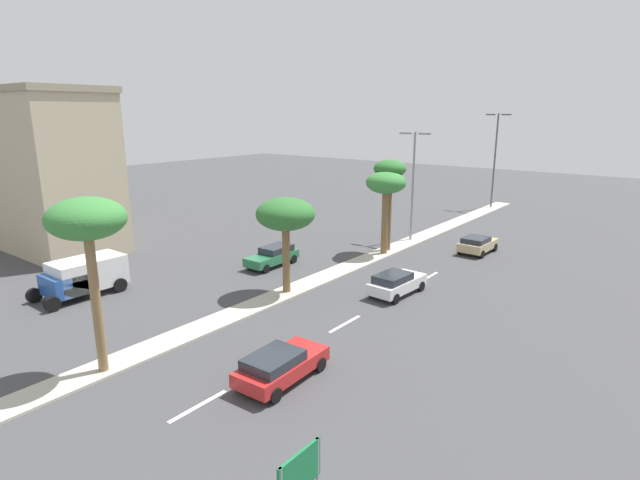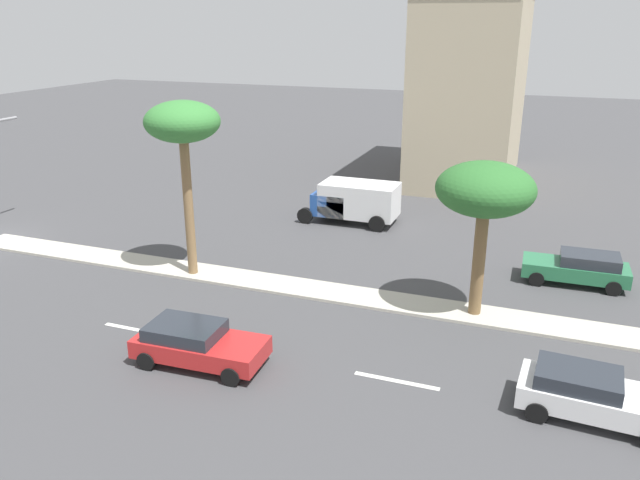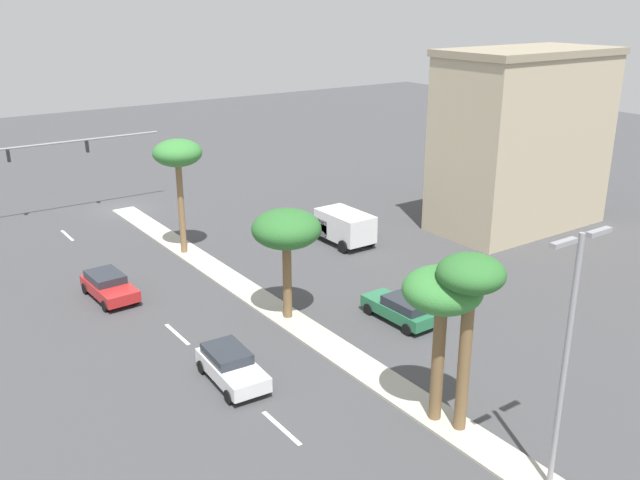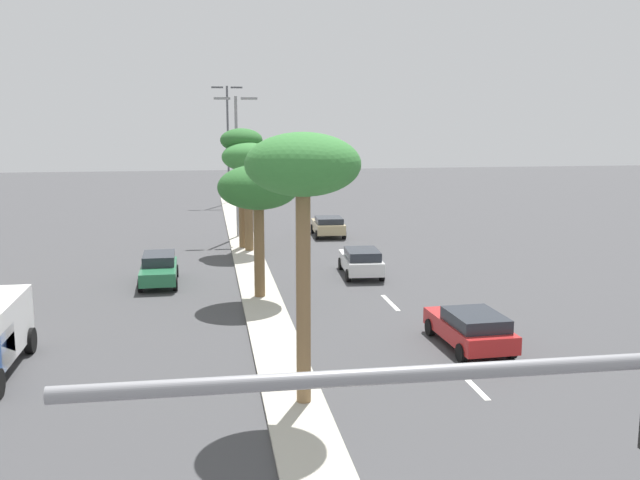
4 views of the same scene
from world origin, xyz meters
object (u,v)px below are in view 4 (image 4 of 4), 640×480
sedan_tan_near (328,226)px  sedan_white_trailing (361,261)px  palm_tree_rear (242,148)px  palm_tree_far (258,189)px  sedan_red_center (471,327)px  street_lamp_outboard (228,136)px  palm_tree_left (303,172)px  palm_tree_near (248,161)px  sedan_green_far (159,268)px  street_lamp_inboard (237,155)px

sedan_tan_near → sedan_white_trailing: (-0.41, -12.62, 0.02)m
palm_tree_rear → sedan_white_trailing: 11.75m
palm_tree_far → sedan_tan_near: bearing=70.0°
palm_tree_rear → sedan_white_trailing: (5.70, -8.64, -5.56)m
palm_tree_far → palm_tree_rear: bearing=90.3°
palm_tree_far → sedan_white_trailing: size_ratio=1.37×
sedan_white_trailing → palm_tree_far: bearing=-144.4°
sedan_red_center → street_lamp_outboard: bearing=98.9°
palm_tree_left → street_lamp_outboard: 49.67m
palm_tree_near → sedan_green_far: 10.41m
palm_tree_left → sedan_green_far: (-5.06, 16.37, -5.99)m
street_lamp_inboard → sedan_white_trailing: size_ratio=2.16×
palm_tree_near → street_lamp_inboard: bearing=94.6°
palm_tree_near → sedan_white_trailing: size_ratio=1.50×
palm_tree_far → palm_tree_near: size_ratio=0.91×
palm_tree_left → palm_tree_near: size_ratio=1.17×
street_lamp_inboard → sedan_green_far: (-4.55, -13.12, -4.92)m
palm_tree_far → palm_tree_near: (0.24, 11.57, 0.58)m
palm_tree_left → palm_tree_far: (-0.31, 12.55, -1.73)m
palm_tree_near → sedan_white_trailing: 10.46m
palm_tree_far → sedan_white_trailing: 8.12m
street_lamp_inboard → palm_tree_rear: bearing=-88.4°
palm_tree_near → palm_tree_rear: palm_tree_rear is taller
street_lamp_outboard → palm_tree_rear: bearing=-89.9°
palm_tree_left → palm_tree_far: bearing=91.4°
sedan_tan_near → street_lamp_inboard: bearing=177.3°
street_lamp_outboard → sedan_white_trailing: (5.73, -33.09, -5.68)m
palm_tree_near → sedan_red_center: size_ratio=1.47×
palm_tree_left → palm_tree_rear: size_ratio=1.04×
sedan_red_center → palm_tree_far: bearing=130.1°
sedan_tan_near → palm_tree_far: bearing=-110.0°
palm_tree_far → street_lamp_inboard: bearing=90.7°
sedan_tan_near → sedan_white_trailing: bearing=-91.9°
sedan_red_center → sedan_green_far: bearing=134.0°
street_lamp_inboard → street_lamp_outboard: (0.09, 20.17, 0.77)m
palm_tree_near → sedan_tan_near: 9.12m
palm_tree_far → palm_tree_rear: size_ratio=0.81×
sedan_red_center → sedan_white_trailing: (-1.35, 12.32, 0.03)m
sedan_tan_near → sedan_green_far: size_ratio=0.89×
palm_tree_near → sedan_red_center: (6.74, -19.86, -4.86)m
sedan_red_center → palm_tree_left: bearing=-147.4°
palm_tree_far → street_lamp_inboard: (-0.20, 16.95, 0.66)m
palm_tree_left → sedan_white_trailing: (5.31, 16.57, -5.98)m
street_lamp_inboard → street_lamp_outboard: street_lamp_outboard is taller
palm_tree_near → sedan_green_far: bearing=-122.8°
palm_tree_near → sedan_white_trailing: (5.39, -7.54, -4.84)m
palm_tree_rear → sedan_red_center: bearing=-71.4°
street_lamp_outboard → palm_tree_left: bearing=-89.5°
street_lamp_inboard → sedan_tan_near: size_ratio=2.40×
palm_tree_rear → sedan_white_trailing: bearing=-56.6°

